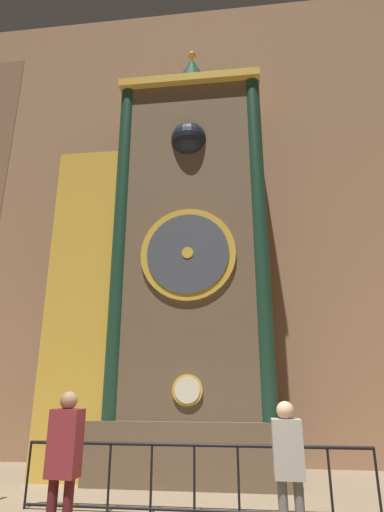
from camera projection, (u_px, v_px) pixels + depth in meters
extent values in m
cube|color=#936B4C|center=(215.00, 200.00, 10.97)|extent=(24.00, 0.30, 13.19)
cube|color=brown|center=(192.00, 449.00, 7.82)|extent=(3.91, 1.61, 1.12)
cube|color=brown|center=(192.00, 238.00, 9.13)|extent=(3.13, 1.40, 7.69)
cube|color=gold|center=(192.00, 98.00, 10.15)|extent=(3.38, 1.54, 0.20)
cylinder|color=gold|center=(187.00, 390.00, 7.45)|extent=(0.58, 0.05, 0.58)
cylinder|color=silver|center=(187.00, 390.00, 7.43)|extent=(0.47, 0.03, 0.47)
cylinder|color=gold|center=(188.00, 254.00, 8.26)|extent=(1.99, 0.07, 1.99)
cylinder|color=#3D424C|center=(188.00, 253.00, 8.21)|extent=(1.71, 0.04, 1.71)
cylinder|color=gold|center=(187.00, 253.00, 8.19)|extent=(0.24, 0.03, 0.24)
cube|color=#3A2D21|center=(191.00, 150.00, 9.58)|extent=(1.03, 0.42, 1.03)
sphere|color=black|center=(189.00, 141.00, 9.18)|extent=(0.82, 0.82, 0.82)
cylinder|color=#193828|center=(121.00, 231.00, 8.73)|extent=(0.34, 0.34, 7.69)
cylinder|color=#193828|center=(259.00, 225.00, 8.40)|extent=(0.34, 0.34, 7.69)
cylinder|color=gold|center=(192.00, 93.00, 10.33)|extent=(0.99, 0.99, 0.30)
cone|color=#1C3D2C|center=(192.00, 73.00, 10.51)|extent=(0.94, 0.94, 0.94)
sphere|color=gold|center=(192.00, 55.00, 10.69)|extent=(0.20, 0.20, 0.20)
cube|color=#4C3828|center=(90.00, 304.00, 9.00)|extent=(1.43, 1.19, 7.00)
cube|color=gold|center=(79.00, 298.00, 8.42)|extent=(1.51, 0.06, 7.00)
cylinder|color=black|center=(28.00, 474.00, 6.11)|extent=(0.04, 0.04, 0.93)
cylinder|color=black|center=(68.00, 475.00, 6.04)|extent=(0.04, 0.04, 0.93)
cylinder|color=black|center=(109.00, 476.00, 5.96)|extent=(0.04, 0.04, 0.93)
cylinder|color=black|center=(151.00, 477.00, 5.89)|extent=(0.04, 0.04, 0.93)
cylinder|color=black|center=(194.00, 479.00, 5.82)|extent=(0.04, 0.04, 0.93)
cylinder|color=black|center=(239.00, 480.00, 5.75)|extent=(0.04, 0.04, 0.93)
cylinder|color=black|center=(284.00, 481.00, 5.68)|extent=(0.04, 0.04, 0.93)
cylinder|color=black|center=(330.00, 482.00, 5.61)|extent=(0.04, 0.04, 0.93)
cylinder|color=black|center=(378.00, 484.00, 5.54)|extent=(0.04, 0.04, 0.93)
cylinder|color=black|center=(194.00, 445.00, 5.95)|extent=(5.14, 0.05, 0.05)
cylinder|color=black|center=(194.00, 511.00, 5.70)|extent=(5.14, 0.04, 0.04)
cube|color=maroon|center=(65.00, 443.00, 4.46)|extent=(0.36, 0.25, 0.71)
sphere|color=#8C664C|center=(69.00, 400.00, 4.59)|extent=(0.20, 0.20, 0.20)
cube|color=gray|center=(288.00, 449.00, 4.61)|extent=(0.34, 0.22, 0.64)
sphere|color=tan|center=(285.00, 410.00, 4.74)|extent=(0.21, 0.21, 0.21)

